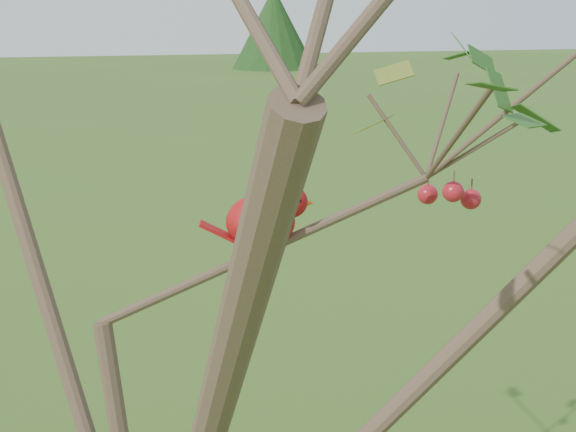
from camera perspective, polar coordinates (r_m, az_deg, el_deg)
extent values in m
sphere|color=#A31620|center=(1.42, 14.24, 1.30)|extent=(0.04, 0.04, 0.04)
sphere|color=#A31620|center=(1.37, 12.91, 1.89)|extent=(0.04, 0.04, 0.04)
sphere|color=#A31620|center=(1.43, 10.97, 1.70)|extent=(0.04, 0.04, 0.04)
ellipsoid|color=#A5120E|center=(1.31, -2.18, -0.46)|extent=(0.14, 0.12, 0.10)
sphere|color=#A5120E|center=(1.30, 0.29, 1.15)|extent=(0.07, 0.07, 0.06)
cone|color=#A5120E|center=(1.29, 0.07, 2.39)|extent=(0.05, 0.04, 0.04)
cone|color=#D85914|center=(1.31, 1.57, 1.05)|extent=(0.03, 0.03, 0.02)
ellipsoid|color=black|center=(1.30, 1.14, 1.00)|extent=(0.02, 0.03, 0.03)
cube|color=#A5120E|center=(1.32, -5.36, -1.34)|extent=(0.08, 0.04, 0.04)
ellipsoid|color=#A5120E|center=(1.35, -2.44, 0.13)|extent=(0.09, 0.04, 0.06)
ellipsoid|color=#A5120E|center=(1.27, -2.35, -0.84)|extent=(0.09, 0.04, 0.06)
cylinder|color=#3E2B21|center=(31.70, -1.13, 14.40)|extent=(0.46, 0.46, 3.10)
cone|color=#163813|center=(31.69, -1.13, 14.63)|extent=(3.61, 3.61, 3.36)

